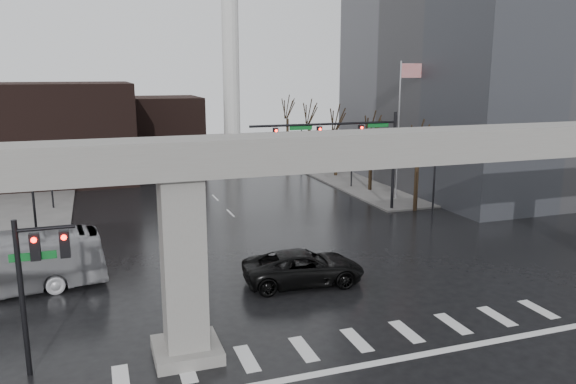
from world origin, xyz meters
The scene contains 21 objects.
ground centered at (0.00, 0.00, 0.00)m, with size 160.00×160.00×0.00m, color black.
sidewalk_ne centered at (26.00, 36.00, 0.07)m, with size 28.00×36.00×0.15m, color slate.
elevated_guideway centered at (1.26, 0.00, 6.88)m, with size 48.00×2.60×8.70m.
building_far_left centered at (-14.00, 42.00, 5.00)m, with size 16.00×14.00×10.00m, color black.
building_far_mid centered at (-2.00, 52.00, 4.00)m, with size 10.00×10.00×8.00m, color black.
smokestack centered at (6.00, 46.00, 13.35)m, with size 3.60×3.60×30.00m.
signal_mast_arm centered at (8.99, 18.80, 5.83)m, with size 12.12×0.43×8.00m.
signal_left_pole centered at (-12.25, 0.50, 4.07)m, with size 2.30×0.30×6.00m.
flagpole_assembly centered at (15.29, 22.00, 7.53)m, with size 2.06×0.12×12.00m.
lamp_right_0 centered at (13.50, 14.00, 3.47)m, with size 1.22×0.32×5.11m.
lamp_right_1 centered at (13.50, 28.00, 3.47)m, with size 1.22×0.32×5.11m.
lamp_right_2 centered at (13.50, 42.00, 3.47)m, with size 1.22×0.32×5.11m.
lamp_left_0 centered at (-13.50, 14.00, 3.47)m, with size 1.22×0.32×5.11m.
lamp_left_1 centered at (-13.50, 28.00, 3.47)m, with size 1.22×0.32×5.11m.
lamp_left_2 centered at (-13.50, 42.00, 3.47)m, with size 1.22×0.32×5.11m.
tree_right_0 centered at (14.53, 18.02, 2.79)m, with size 1.09×1.58×7.50m.
tree_right_1 centered at (14.53, 26.02, 2.85)m, with size 1.09×1.61×7.67m.
tree_right_2 centered at (14.53, 34.02, 2.91)m, with size 1.10×1.63×7.85m.
tree_right_3 centered at (14.53, 42.02, 2.98)m, with size 1.11×1.66×8.02m.
tree_right_4 centered at (14.53, 50.02, 3.04)m, with size 1.12×1.69×8.19m.
pickup_truck centered at (0.17, 5.81, 0.90)m, with size 2.98×6.47×1.80m, color black.
Camera 1 is at (-9.90, -20.73, 11.12)m, focal length 35.00 mm.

